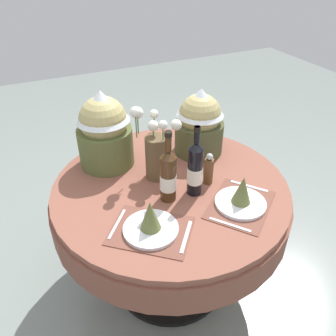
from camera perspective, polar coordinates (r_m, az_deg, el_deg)
The scene contains 10 objects.
ground at distance 2.28m, azimuth 0.33°, elevation -17.60°, with size 8.00×8.00×0.00m, color gray.
dining_table at distance 1.84m, azimuth 0.40°, elevation -5.98°, with size 1.23×1.23×0.74m.
place_setting_left at distance 1.47m, azimuth -2.90°, elevation -9.06°, with size 0.43×0.42×0.16m.
place_setting_right at distance 1.64m, azimuth 12.04°, elevation -4.74°, with size 0.43×0.42×0.16m.
flower_vase at distance 1.73m, azimuth -2.07°, elevation 3.15°, with size 0.25×0.19×0.40m.
wine_bottle_left at distance 1.59m, azimuth 0.03°, elevation -1.23°, with size 0.08×0.08×0.36m.
wine_bottle_right at distance 1.63m, azimuth 4.52°, elevation -0.10°, with size 0.07×0.07×0.36m.
pepper_mill at distance 1.74m, azimuth 6.75°, elevation -0.27°, with size 0.05×0.05×0.17m.
gift_tub_back_left at distance 1.84m, azimuth -10.58°, elevation 6.69°, with size 0.29×0.29×0.42m.
gift_tub_back_right at distance 1.94m, azimuth 5.27°, elevation 7.94°, with size 0.28×0.28×0.38m.
Camera 1 is at (-0.60, -1.27, 1.79)m, focal length 36.78 mm.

